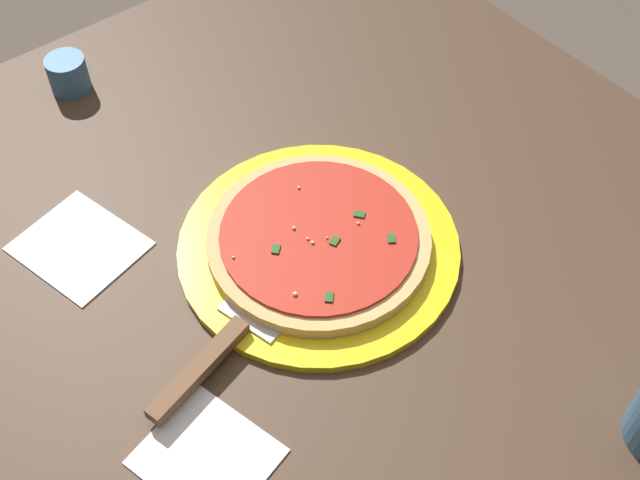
# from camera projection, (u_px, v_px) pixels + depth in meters

# --- Properties ---
(restaurant_table) EXTENTS (1.02, 0.86, 0.74)m
(restaurant_table) POSITION_uv_depth(u_px,v_px,m) (345.00, 300.00, 1.02)
(restaurant_table) COLOR black
(restaurant_table) RESTS_ON ground_plane
(serving_plate) EXTENTS (0.31, 0.31, 0.01)m
(serving_plate) POSITION_uv_depth(u_px,v_px,m) (320.00, 249.00, 0.89)
(serving_plate) COLOR yellow
(serving_plate) RESTS_ON restaurant_table
(pizza) EXTENTS (0.24, 0.24, 0.02)m
(pizza) POSITION_uv_depth(u_px,v_px,m) (320.00, 240.00, 0.88)
(pizza) COLOR #DBB26B
(pizza) RESTS_ON serving_plate
(pizza_server) EXTENTS (0.10, 0.22, 0.01)m
(pizza_server) POSITION_uv_depth(u_px,v_px,m) (227.00, 341.00, 0.81)
(pizza_server) COLOR silver
(pizza_server) RESTS_ON serving_plate
(cup_small_sauce) EXTENTS (0.05, 0.05, 0.05)m
(cup_small_sauce) POSITION_uv_depth(u_px,v_px,m) (68.00, 74.00, 1.05)
(cup_small_sauce) COLOR teal
(cup_small_sauce) RESTS_ON restaurant_table
(napkin_folded_right) EXTENTS (0.15, 0.14, 0.00)m
(napkin_folded_right) POSITION_uv_depth(u_px,v_px,m) (79.00, 246.00, 0.90)
(napkin_folded_right) COLOR white
(napkin_folded_right) RESTS_ON restaurant_table
(napkin_loose_left) EXTENTS (0.14, 0.13, 0.00)m
(napkin_loose_left) POSITION_uv_depth(u_px,v_px,m) (207.00, 457.00, 0.75)
(napkin_loose_left) COLOR white
(napkin_loose_left) RESTS_ON restaurant_table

